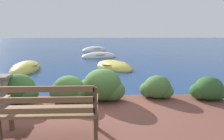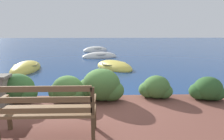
% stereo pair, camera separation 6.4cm
% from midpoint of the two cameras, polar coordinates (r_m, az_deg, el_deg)
% --- Properties ---
extents(ground_plane, '(80.00, 80.00, 0.00)m').
position_cam_midpoint_polar(ground_plane, '(5.58, -6.88, -9.35)').
color(ground_plane, navy).
extents(park_bench, '(1.59, 0.48, 0.93)m').
position_cam_midpoint_polar(park_bench, '(3.49, -17.57, -10.63)').
color(park_bench, brown).
rests_on(park_bench, patio_terrace).
extents(hedge_clump_left, '(1.04, 0.75, 0.71)m').
position_cam_midpoint_polar(hedge_clump_left, '(5.45, -25.26, -5.12)').
color(hedge_clump_left, '#2D5628').
rests_on(hedge_clump_left, patio_terrace).
extents(hedge_clump_centre, '(0.95, 0.69, 0.65)m').
position_cam_midpoint_polar(hedge_clump_centre, '(5.10, -12.33, -5.63)').
color(hedge_clump_centre, '#426B33').
rests_on(hedge_clump_centre, patio_terrace).
extents(hedge_clump_right, '(1.18, 0.85, 0.81)m').
position_cam_midpoint_polar(hedge_clump_right, '(5.06, -2.86, -4.72)').
color(hedge_clump_right, '#426B33').
rests_on(hedge_clump_right, patio_terrace).
extents(hedge_clump_far_right, '(0.87, 0.63, 0.59)m').
position_cam_midpoint_polar(hedge_clump_far_right, '(5.34, 12.75, -5.11)').
color(hedge_clump_far_right, '#426B33').
rests_on(hedge_clump_far_right, patio_terrace).
extents(hedge_clump_extra, '(0.88, 0.63, 0.60)m').
position_cam_midpoint_polar(hedge_clump_extra, '(5.64, 25.89, -5.12)').
color(hedge_clump_extra, '#2D5628').
rests_on(hedge_clump_extra, patio_terrace).
extents(rowboat_nearest, '(1.12, 2.64, 0.78)m').
position_cam_midpoint_polar(rowboat_nearest, '(10.56, -23.15, 0.23)').
color(rowboat_nearest, '#DBC64C').
rests_on(rowboat_nearest, ground_plane).
extents(rowboat_mid, '(2.44, 2.73, 0.70)m').
position_cam_midpoint_polar(rowboat_mid, '(10.28, 0.77, 0.86)').
color(rowboat_mid, '#DBC64C').
rests_on(rowboat_mid, ground_plane).
extents(rowboat_far, '(2.67, 1.70, 0.71)m').
position_cam_midpoint_polar(rowboat_far, '(14.15, -3.45, 3.83)').
color(rowboat_far, silver).
rests_on(rowboat_far, ground_plane).
extents(rowboat_outer, '(2.65, 2.33, 0.79)m').
position_cam_midpoint_polar(rowboat_outer, '(18.14, -4.69, 5.57)').
color(rowboat_outer, silver).
rests_on(rowboat_outer, ground_plane).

